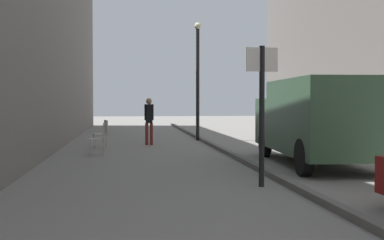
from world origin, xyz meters
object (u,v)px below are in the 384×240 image
Objects in this scene: pedestrian_main_foreground at (149,118)px; lamp_post at (198,73)px; street_sign_post at (262,103)px; cafe_chair_near_window at (103,132)px; delivery_van at (318,119)px; cafe_chair_by_doorway at (100,137)px.

lamp_post is at bearing -145.16° from pedestrian_main_foreground.
cafe_chair_near_window is at bearing -72.16° from street_sign_post.
delivery_van reaches higher than pedestrian_main_foreground.
lamp_post is 5.06× the size of cafe_chair_by_doorway.
delivery_van is 6.29m from cafe_chair_by_doorway.
delivery_van is 8.45m from lamp_post.
cafe_chair_by_doorway is (0.04, -2.33, 0.00)m from cafe_chair_near_window.
street_sign_post is 2.77× the size of cafe_chair_by_doorway.
delivery_van is 3.66m from street_sign_post.
delivery_van is 7.70m from cafe_chair_near_window.
lamp_post is (2.05, 1.85, 1.74)m from pedestrian_main_foreground.
street_sign_post is 0.55× the size of lamp_post.
lamp_post reaches higher than cafe_chair_near_window.
delivery_van reaches higher than cafe_chair_by_doorway.
pedestrian_main_foreground is 0.36× the size of lamp_post.
lamp_post is at bearing -96.01° from street_sign_post.
pedestrian_main_foreground reaches higher than cafe_chair_by_doorway.
street_sign_post is at bearing -91.96° from lamp_post.
delivery_van is at bearing -131.90° from street_sign_post.
lamp_post is at bearing -67.56° from cafe_chair_near_window.
street_sign_post is 8.89m from cafe_chair_near_window.
lamp_post is 5.06× the size of cafe_chair_near_window.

